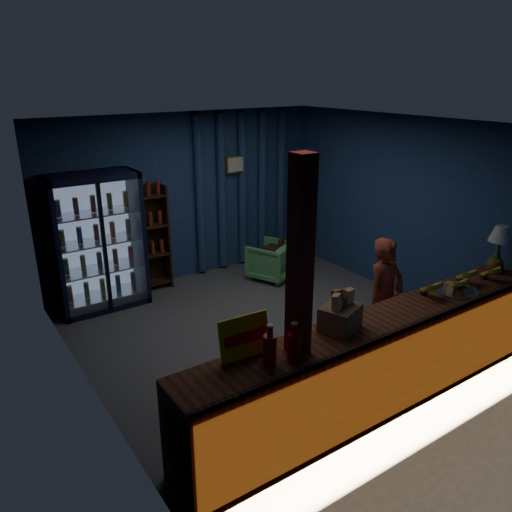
{
  "coord_description": "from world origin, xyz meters",
  "views": [
    {
      "loc": [
        -3.38,
        -4.72,
        3.14
      ],
      "look_at": [
        -0.31,
        -0.2,
        1.12
      ],
      "focal_mm": 35.0,
      "sensor_mm": 36.0,
      "label": 1
    }
  ],
  "objects_px": {
    "shopkeeper": "(384,300)",
    "pastry_tray": "(457,290)",
    "green_chair": "(272,260)",
    "table_lamp": "(501,236)"
  },
  "relations": [
    {
      "from": "green_chair",
      "to": "table_lamp",
      "type": "height_order",
      "value": "table_lamp"
    },
    {
      "from": "green_chair",
      "to": "pastry_tray",
      "type": "distance_m",
      "value": 3.32
    },
    {
      "from": "green_chair",
      "to": "table_lamp",
      "type": "relative_size",
      "value": 1.24
    },
    {
      "from": "shopkeeper",
      "to": "pastry_tray",
      "type": "distance_m",
      "value": 0.78
    },
    {
      "from": "green_chair",
      "to": "shopkeeper",
      "type": "bearing_deg",
      "value": 58.58
    },
    {
      "from": "shopkeeper",
      "to": "green_chair",
      "type": "bearing_deg",
      "value": 79.42
    },
    {
      "from": "shopkeeper",
      "to": "green_chair",
      "type": "xyz_separation_m",
      "value": [
        0.34,
        2.63,
        -0.42
      ]
    },
    {
      "from": "shopkeeper",
      "to": "table_lamp",
      "type": "xyz_separation_m",
      "value": [
        1.36,
        -0.47,
        0.64
      ]
    },
    {
      "from": "green_chair",
      "to": "pastry_tray",
      "type": "relative_size",
      "value": 1.49
    },
    {
      "from": "shopkeeper",
      "to": "pastry_tray",
      "type": "bearing_deg",
      "value": -59.57
    }
  ]
}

